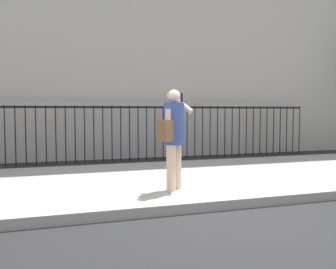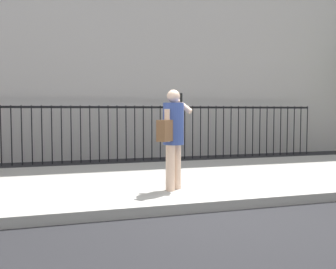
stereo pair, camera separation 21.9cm
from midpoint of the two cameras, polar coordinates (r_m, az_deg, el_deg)
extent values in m
plane|color=black|center=(5.74, 6.13, -11.20)|extent=(60.00, 60.00, 0.00)
cube|color=#9E9B93|center=(7.72, -0.91, -6.77)|extent=(28.00, 4.40, 0.15)
cube|color=black|center=(11.17, -6.90, 4.00)|extent=(12.00, 0.04, 0.06)
cylinder|color=black|center=(10.96, -23.39, -0.18)|extent=(0.03, 0.03, 1.60)
cylinder|color=black|center=(10.95, -22.06, -0.16)|extent=(0.03, 0.03, 1.60)
cylinder|color=black|center=(10.94, -20.73, -0.13)|extent=(0.03, 0.03, 1.60)
cylinder|color=black|center=(10.93, -19.39, -0.10)|extent=(0.03, 0.03, 1.60)
cylinder|color=black|center=(10.93, -18.05, -0.07)|extent=(0.03, 0.03, 1.60)
cylinder|color=black|center=(10.94, -16.71, -0.05)|extent=(0.03, 0.03, 1.60)
cylinder|color=black|center=(10.96, -15.38, -0.02)|extent=(0.03, 0.03, 1.60)
cylinder|color=black|center=(10.98, -14.05, 0.01)|extent=(0.03, 0.03, 1.60)
cylinder|color=black|center=(11.00, -12.73, 0.04)|extent=(0.03, 0.03, 1.60)
cylinder|color=black|center=(11.03, -11.41, 0.06)|extent=(0.03, 0.03, 1.60)
cylinder|color=black|center=(11.07, -10.10, 0.09)|extent=(0.03, 0.03, 1.60)
cylinder|color=black|center=(11.11, -8.80, 0.12)|extent=(0.03, 0.03, 1.60)
cylinder|color=black|center=(11.16, -7.51, 0.14)|extent=(0.03, 0.03, 1.60)
cylinder|color=black|center=(11.22, -6.23, 0.17)|extent=(0.03, 0.03, 1.60)
cylinder|color=black|center=(11.28, -4.97, 0.19)|extent=(0.03, 0.03, 1.60)
cylinder|color=black|center=(11.34, -3.72, 0.22)|extent=(0.03, 0.03, 1.60)
cylinder|color=black|center=(11.41, -2.48, 0.24)|extent=(0.03, 0.03, 1.60)
cylinder|color=black|center=(11.49, -1.26, 0.27)|extent=(0.03, 0.03, 1.60)
cylinder|color=black|center=(11.57, -0.06, 0.29)|extent=(0.03, 0.03, 1.60)
cylinder|color=black|center=(11.65, 1.13, 0.32)|extent=(0.03, 0.03, 1.60)
cylinder|color=black|center=(11.75, 2.29, 0.34)|extent=(0.03, 0.03, 1.60)
cylinder|color=black|center=(11.84, 3.44, 0.36)|extent=(0.03, 0.03, 1.60)
cylinder|color=black|center=(11.94, 4.58, 0.38)|extent=(0.03, 0.03, 1.60)
cylinder|color=black|center=(12.05, 5.69, 0.40)|extent=(0.03, 0.03, 1.60)
cylinder|color=black|center=(12.16, 6.78, 0.43)|extent=(0.03, 0.03, 1.60)
cylinder|color=black|center=(12.27, 7.85, 0.45)|extent=(0.03, 0.03, 1.60)
cylinder|color=black|center=(12.39, 8.90, 0.47)|extent=(0.03, 0.03, 1.60)
cylinder|color=black|center=(12.51, 9.93, 0.49)|extent=(0.03, 0.03, 1.60)
cylinder|color=black|center=(12.64, 10.95, 0.50)|extent=(0.03, 0.03, 1.60)
cylinder|color=black|center=(12.77, 11.94, 0.52)|extent=(0.03, 0.03, 1.60)
cylinder|color=black|center=(12.90, 12.91, 0.54)|extent=(0.03, 0.03, 1.60)
cylinder|color=black|center=(13.04, 13.86, 0.56)|extent=(0.03, 0.03, 1.60)
cylinder|color=black|center=(13.18, 14.79, 0.57)|extent=(0.03, 0.03, 1.60)
cylinder|color=black|center=(13.32, 15.70, 0.59)|extent=(0.03, 0.03, 1.60)
cylinder|color=black|center=(13.47, 16.59, 0.61)|extent=(0.03, 0.03, 1.60)
cylinder|color=black|center=(13.62, 17.46, 0.62)|extent=(0.03, 0.03, 1.60)
cylinder|color=black|center=(13.77, 18.32, 0.64)|extent=(0.03, 0.03, 1.60)
cylinder|color=beige|center=(6.50, 0.34, -4.70)|extent=(0.15, 0.15, 0.75)
cylinder|color=beige|center=(6.33, -0.54, -4.93)|extent=(0.15, 0.15, 0.75)
cylinder|color=#33478C|center=(6.35, -0.10, 1.60)|extent=(0.48, 0.48, 0.69)
sphere|color=beige|center=(6.35, -0.10, 5.65)|extent=(0.21, 0.21, 0.21)
cylinder|color=beige|center=(6.52, 0.77, 4.68)|extent=(0.38, 0.42, 0.37)
cylinder|color=beige|center=(6.18, -1.01, 1.35)|extent=(0.09, 0.09, 0.52)
cube|color=black|center=(6.45, 1.03, 5.44)|extent=(0.06, 0.05, 0.15)
cube|color=brown|center=(6.13, -1.29, 0.57)|extent=(0.32, 0.31, 0.34)
camera|label=1|loc=(0.11, -90.94, -0.06)|focal=41.46mm
camera|label=2|loc=(0.11, 89.06, 0.06)|focal=41.46mm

